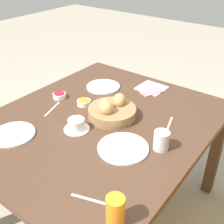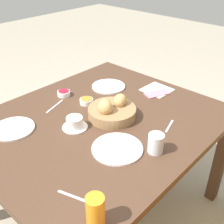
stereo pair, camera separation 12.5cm
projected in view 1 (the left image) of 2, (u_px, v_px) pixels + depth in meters
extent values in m
plane|color=#A89E89|center=(102.00, 209.00, 1.86)|extent=(10.00, 10.00, 0.00)
cube|color=#4C3323|center=(99.00, 123.00, 1.50)|extent=(1.27, 1.08, 0.03)
cube|color=#4C3323|center=(100.00, 107.00, 2.33)|extent=(0.06, 0.06, 0.67)
cube|color=#4C3323|center=(215.00, 153.00, 1.83)|extent=(0.06, 0.06, 0.67)
cylinder|color=#99754C|center=(112.00, 112.00, 1.51)|extent=(0.26, 0.26, 0.05)
sphere|color=tan|center=(120.00, 100.00, 1.52)|extent=(0.07, 0.07, 0.07)
sphere|color=tan|center=(106.00, 108.00, 1.45)|extent=(0.08, 0.08, 0.08)
sphere|color=tan|center=(105.00, 105.00, 1.47)|extent=(0.07, 0.07, 0.07)
sphere|color=tan|center=(119.00, 102.00, 1.51)|extent=(0.06, 0.06, 0.06)
cylinder|color=white|center=(103.00, 87.00, 1.82)|extent=(0.22, 0.22, 0.01)
cylinder|color=white|center=(13.00, 134.00, 1.37)|extent=(0.21, 0.21, 0.01)
cylinder|color=white|center=(123.00, 148.00, 1.28)|extent=(0.24, 0.24, 0.01)
cylinder|color=orange|center=(115.00, 211.00, 0.92)|extent=(0.06, 0.06, 0.12)
cylinder|color=silver|center=(161.00, 140.00, 1.26)|extent=(0.07, 0.07, 0.09)
cylinder|color=white|center=(77.00, 129.00, 1.42)|extent=(0.13, 0.13, 0.01)
cylinder|color=white|center=(76.00, 124.00, 1.40)|extent=(0.08, 0.08, 0.05)
cylinder|color=white|center=(59.00, 96.00, 1.70)|extent=(0.08, 0.08, 0.03)
cylinder|color=#A3192D|center=(59.00, 93.00, 1.69)|extent=(0.06, 0.06, 0.00)
cylinder|color=white|center=(84.00, 103.00, 1.62)|extent=(0.08, 0.08, 0.03)
cylinder|color=#C67F28|center=(84.00, 100.00, 1.61)|extent=(0.06, 0.06, 0.00)
cube|color=#B7B7BC|center=(91.00, 200.00, 1.03)|extent=(0.06, 0.16, 0.00)
cube|color=#B7B7BC|center=(52.00, 109.00, 1.59)|extent=(0.16, 0.06, 0.00)
cube|color=#B7B7BC|center=(170.00, 123.00, 1.47)|extent=(0.12, 0.04, 0.00)
cube|color=silver|center=(151.00, 88.00, 1.81)|extent=(0.17, 0.17, 0.00)
cube|color=pink|center=(152.00, 92.00, 1.76)|extent=(0.17, 0.13, 0.01)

